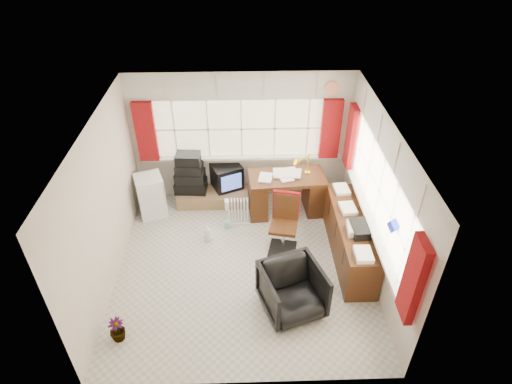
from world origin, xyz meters
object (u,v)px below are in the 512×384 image
radiator (238,214)px  crt_tv (227,176)px  desk_lamp (309,158)px  desk (286,192)px  credenza (350,237)px  task_chair (285,220)px  tv_bench (214,197)px  mini_fridge (151,196)px  office_chair (292,290)px

radiator → crt_tv: (-0.22, 0.85, 0.26)m
crt_tv → desk_lamp: bearing=-14.5°
desk → credenza: size_ratio=0.70×
desk_lamp → task_chair: 1.28m
desk_lamp → tv_bench: (-1.73, 0.20, -0.96)m
desk → tv_bench: desk is taller
desk → mini_fridge: size_ratio=1.77×
crt_tv → mini_fridge: size_ratio=0.84×
task_chair → desk: bearing=83.1°
desk_lamp → desk: bearing=-165.1°
task_chair → tv_bench: size_ratio=0.76×
desk_lamp → task_chair: size_ratio=0.41×
crt_tv → credenza: bearing=-39.9°
task_chair → tv_bench: bearing=134.4°
office_chair → crt_tv: 2.95m
desk_lamp → office_chair: desk_lamp is taller
mini_fridge → credenza: bearing=-19.9°
desk → radiator: (-0.89, -0.36, -0.21)m
crt_tv → task_chair: bearing=-55.5°
radiator → tv_bench: (-0.46, 0.67, -0.10)m
task_chair → credenza: size_ratio=0.53×
office_chair → tv_bench: (-1.24, 2.59, -0.26)m
desk → desk_lamp: (0.38, 0.10, 0.65)m
office_chair → credenza: credenza is taller
desk_lamp → office_chair: (-0.49, -2.39, -0.71)m
desk_lamp → radiator: (-1.26, -0.46, -0.86)m
task_chair → crt_tv: (-0.99, 1.44, -0.08)m
task_chair → crt_tv: bearing=124.5°
crt_tv → desk: bearing=-23.7°
credenza → office_chair: bearing=-134.2°
credenza → radiator: bearing=154.9°
desk → task_chair: 0.97m
credenza → desk: bearing=127.4°
desk_lamp → tv_bench: size_ratio=0.31×
credenza → crt_tv: size_ratio=2.97×
desk_lamp → task_chair: desk_lamp is taller
desk → desk_lamp: 0.76m
office_chair → credenza: 1.49m
desk → credenza: 1.53m
office_chair → radiator: bearing=92.9°
tv_bench → crt_tv: (0.24, 0.18, 0.36)m
credenza → desk_lamp: bearing=112.8°
office_chair → radiator: size_ratio=1.52×
task_chair → mini_fridge: 2.57m
radiator → crt_tv: 0.91m
office_chair → credenza: size_ratio=0.42×
office_chair → credenza: bearing=26.7°
office_chair → radiator: 2.08m
task_chair → tv_bench: 1.82m
desk_lamp → mini_fridge: 2.94m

